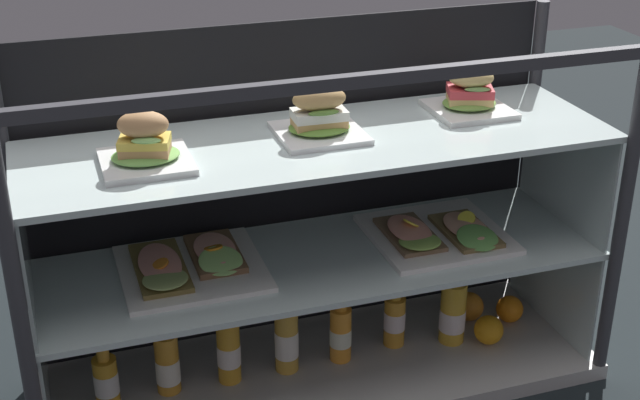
% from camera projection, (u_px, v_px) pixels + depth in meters
% --- Properties ---
extents(ground_plane, '(6.00, 6.00, 0.02)m').
position_uv_depth(ground_plane, '(320.00, 382.00, 2.37)').
color(ground_plane, black).
rests_on(ground_plane, ground).
extents(case_base_deck, '(1.44, 0.48, 0.04)m').
position_uv_depth(case_base_deck, '(320.00, 372.00, 2.35)').
color(case_base_deck, beige).
rests_on(case_base_deck, ground).
extents(case_frame, '(1.44, 0.48, 0.91)m').
position_uv_depth(case_frame, '(303.00, 188.00, 2.27)').
color(case_frame, '#333338').
rests_on(case_frame, ground).
extents(riser_lower_tier, '(1.37, 0.41, 0.31)m').
position_uv_depth(riser_lower_tier, '(320.00, 316.00, 2.28)').
color(riser_lower_tier, silver).
rests_on(riser_lower_tier, case_base_deck).
extents(shelf_lower_glass, '(1.39, 0.43, 0.02)m').
position_uv_depth(shelf_lower_glass, '(320.00, 260.00, 2.21)').
color(shelf_lower_glass, silver).
rests_on(shelf_lower_glass, riser_lower_tier).
extents(riser_upper_tier, '(1.37, 0.41, 0.30)m').
position_uv_depth(riser_upper_tier, '(320.00, 203.00, 2.14)').
color(riser_upper_tier, silver).
rests_on(riser_upper_tier, shelf_lower_glass).
extents(shelf_upper_glass, '(1.39, 0.43, 0.02)m').
position_uv_depth(shelf_upper_glass, '(320.00, 142.00, 2.08)').
color(shelf_upper_glass, silver).
rests_on(shelf_upper_glass, riser_upper_tier).
extents(plated_roll_sandwich_mid_right, '(0.19, 0.19, 0.12)m').
position_uv_depth(plated_roll_sandwich_mid_right, '(145.00, 147.00, 1.91)').
color(plated_roll_sandwich_mid_right, white).
rests_on(plated_roll_sandwich_mid_right, shelf_upper_glass).
extents(plated_roll_sandwich_far_right, '(0.20, 0.20, 0.12)m').
position_uv_depth(plated_roll_sandwich_far_right, '(319.00, 119.00, 2.07)').
color(plated_roll_sandwich_far_right, white).
rests_on(plated_roll_sandwich_far_right, shelf_upper_glass).
extents(plated_roll_sandwich_far_left, '(0.19, 0.19, 0.11)m').
position_uv_depth(plated_roll_sandwich_far_left, '(470.00, 96.00, 2.22)').
color(plated_roll_sandwich_far_left, white).
rests_on(plated_roll_sandwich_far_left, shelf_upper_glass).
extents(open_sandwich_tray_mid_right, '(0.34, 0.33, 0.06)m').
position_uv_depth(open_sandwich_tray_mid_right, '(190.00, 265.00, 2.14)').
color(open_sandwich_tray_mid_right, white).
rests_on(open_sandwich_tray_mid_right, shelf_lower_glass).
extents(open_sandwich_tray_near_right_corner, '(0.34, 0.33, 0.06)m').
position_uv_depth(open_sandwich_tray_near_right_corner, '(438.00, 233.00, 2.29)').
color(open_sandwich_tray_near_right_corner, white).
rests_on(open_sandwich_tray_near_right_corner, shelf_lower_glass).
extents(juice_bottle_back_center, '(0.06, 0.06, 0.19)m').
position_uv_depth(juice_bottle_back_center, '(106.00, 381.00, 2.16)').
color(juice_bottle_back_center, gold).
rests_on(juice_bottle_back_center, case_base_deck).
extents(juice_bottle_front_fourth, '(0.06, 0.06, 0.21)m').
position_uv_depth(juice_bottle_front_fourth, '(167.00, 363.00, 2.22)').
color(juice_bottle_front_fourth, orange).
rests_on(juice_bottle_front_fourth, case_base_deck).
extents(juice_bottle_front_left_end, '(0.06, 0.06, 0.24)m').
position_uv_depth(juice_bottle_front_left_end, '(228.00, 347.00, 2.25)').
color(juice_bottle_front_left_end, gold).
rests_on(juice_bottle_front_left_end, case_base_deck).
extents(juice_bottle_tucked_behind, '(0.06, 0.06, 0.24)m').
position_uv_depth(juice_bottle_tucked_behind, '(287.00, 339.00, 2.29)').
color(juice_bottle_tucked_behind, gold).
rests_on(juice_bottle_tucked_behind, case_base_deck).
extents(juice_bottle_near_post, '(0.06, 0.06, 0.21)m').
position_uv_depth(juice_bottle_near_post, '(341.00, 332.00, 2.34)').
color(juice_bottle_near_post, orange).
rests_on(juice_bottle_near_post, case_base_deck).
extents(juice_bottle_back_right, '(0.06, 0.06, 0.19)m').
position_uv_depth(juice_bottle_back_right, '(395.00, 319.00, 2.41)').
color(juice_bottle_back_right, gold).
rests_on(juice_bottle_back_right, case_base_deck).
extents(juice_bottle_back_left, '(0.07, 0.07, 0.24)m').
position_uv_depth(juice_bottle_back_left, '(453.00, 312.00, 2.41)').
color(juice_bottle_back_left, gold).
rests_on(juice_bottle_back_left, case_base_deck).
extents(orange_fruit_beside_bottles, '(0.08, 0.08, 0.08)m').
position_uv_depth(orange_fruit_beside_bottles, '(489.00, 330.00, 2.43)').
color(orange_fruit_beside_bottles, orange).
rests_on(orange_fruit_beside_bottles, case_base_deck).
extents(orange_fruit_near_left_post, '(0.08, 0.08, 0.08)m').
position_uv_depth(orange_fruit_near_left_post, '(469.00, 306.00, 2.53)').
color(orange_fruit_near_left_post, orange).
rests_on(orange_fruit_near_left_post, case_base_deck).
extents(orange_fruit_rolled_forward, '(0.08, 0.08, 0.08)m').
position_uv_depth(orange_fruit_rolled_forward, '(510.00, 309.00, 2.53)').
color(orange_fruit_rolled_forward, orange).
rests_on(orange_fruit_rolled_forward, case_base_deck).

